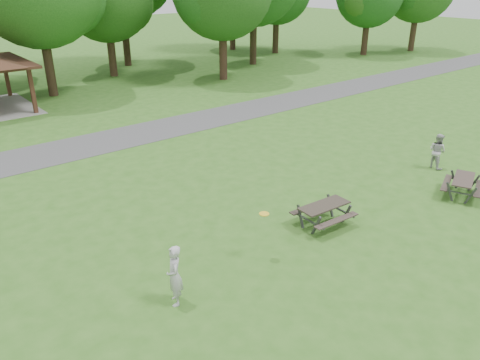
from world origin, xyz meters
name	(u,v)px	position (x,y,z in m)	size (l,w,h in m)	color
ground	(306,282)	(0.00, 0.00, 0.00)	(160.00, 160.00, 0.00)	#2E601B
asphalt_path	(92,144)	(0.00, 14.00, 0.01)	(120.00, 3.20, 0.02)	#424244
picnic_table_middle	(324,210)	(2.67, 1.78, 0.56)	(1.83, 1.51, 0.76)	#2A241E
picnic_table_far	(463,182)	(8.26, 0.05, 0.53)	(2.01, 1.83, 0.71)	#312823
frisbee_in_flight	(264,214)	(-0.09, 1.59, 1.41)	(0.34, 0.34, 0.02)	gold
frisbee_thrower	(175,276)	(-3.13, 1.44, 0.80)	(0.58, 0.38, 1.60)	#B0B0B3
frisbee_catcher	(437,151)	(10.01, 2.10, 0.75)	(0.73, 0.56, 1.49)	#AFAFB2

